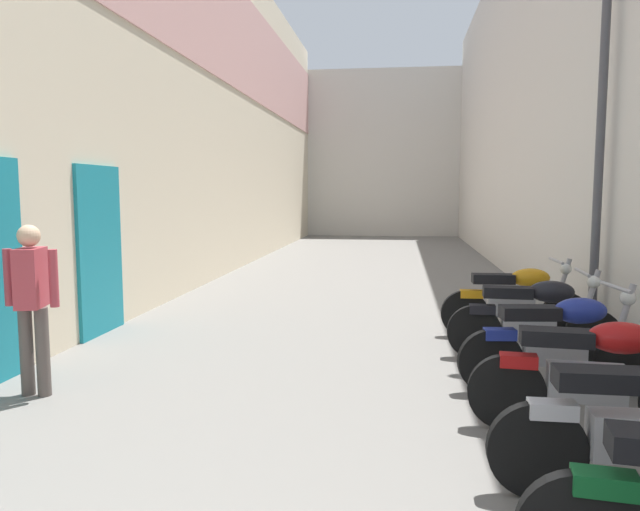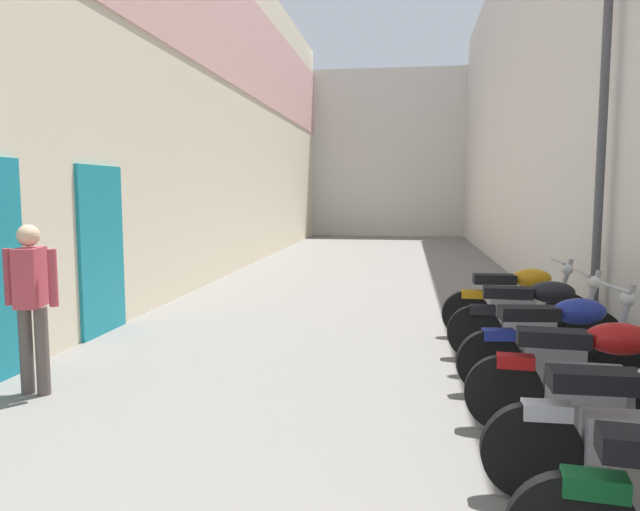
# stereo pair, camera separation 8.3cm
# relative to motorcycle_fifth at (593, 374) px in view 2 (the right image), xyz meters

# --- Properties ---
(ground_plane) EXTENTS (41.83, 41.83, 0.00)m
(ground_plane) POSITION_rel_motorcycle_fifth_xyz_m (-2.21, 5.79, -0.50)
(ground_plane) COLOR slate
(building_left) EXTENTS (0.45, 25.83, 7.64)m
(building_left) POSITION_rel_motorcycle_fifth_xyz_m (-5.56, 7.73, 3.35)
(building_left) COLOR beige
(building_left) RESTS_ON ground
(building_right) EXTENTS (0.45, 25.83, 7.86)m
(building_right) POSITION_rel_motorcycle_fifth_xyz_m (1.14, 7.79, 3.43)
(building_right) COLOR beige
(building_right) RESTS_ON ground
(building_far_end) EXTENTS (9.31, 2.00, 6.92)m
(building_far_end) POSITION_rel_motorcycle_fifth_xyz_m (-2.21, 21.71, 2.96)
(building_far_end) COLOR beige
(building_far_end) RESTS_ON ground
(motorcycle_fifth) EXTENTS (1.85, 0.58, 1.04)m
(motorcycle_fifth) POSITION_rel_motorcycle_fifth_xyz_m (0.00, 0.00, 0.00)
(motorcycle_fifth) COLOR black
(motorcycle_fifth) RESTS_ON ground
(motorcycle_sixth) EXTENTS (1.85, 0.58, 1.04)m
(motorcycle_sixth) POSITION_rel_motorcycle_fifth_xyz_m (-0.00, 0.99, 0.00)
(motorcycle_sixth) COLOR black
(motorcycle_sixth) RESTS_ON ground
(motorcycle_seventh) EXTENTS (1.85, 0.58, 1.04)m
(motorcycle_seventh) POSITION_rel_motorcycle_fifth_xyz_m (0.00, 2.08, 0.00)
(motorcycle_seventh) COLOR black
(motorcycle_seventh) RESTS_ON ground
(motorcycle_eighth) EXTENTS (1.85, 0.58, 1.04)m
(motorcycle_eighth) POSITION_rel_motorcycle_fifth_xyz_m (0.00, 3.14, 0.00)
(motorcycle_eighth) COLOR black
(motorcycle_eighth) RESTS_ON ground
(pedestrian_further_down) EXTENTS (0.52, 0.38, 1.57)m
(pedestrian_further_down) POSITION_rel_motorcycle_fifth_xyz_m (-4.77, 0.32, 0.42)
(pedestrian_further_down) COLOR #564C47
(pedestrian_further_down) RESTS_ON ground
(street_lamp) EXTENTS (0.79, 0.18, 4.58)m
(street_lamp) POSITION_rel_motorcycle_fifth_xyz_m (0.70, 2.70, 2.18)
(street_lamp) COLOR #47474C
(street_lamp) RESTS_ON ground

